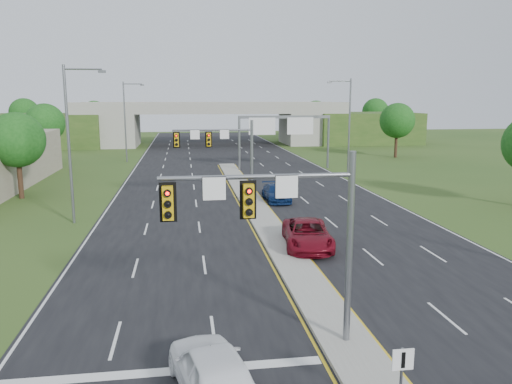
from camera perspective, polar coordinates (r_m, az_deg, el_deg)
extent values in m
plane|color=#2D4B1A|center=(19.13, 10.24, -16.71)|extent=(240.00, 240.00, 0.00)
cube|color=black|center=(52.11, -1.98, 0.98)|extent=(24.00, 160.00, 0.02)
cube|color=gray|center=(40.40, -0.09, -1.71)|extent=(2.00, 54.00, 0.16)
cube|color=gold|center=(40.27, -1.71, -1.86)|extent=(0.12, 54.00, 0.01)
cube|color=gold|center=(40.59, 1.52, -1.76)|extent=(0.12, 54.00, 0.01)
cube|color=silver|center=(52.17, -14.97, 0.65)|extent=(0.12, 160.00, 0.01)
cube|color=silver|center=(54.66, 10.42, 1.28)|extent=(0.12, 160.00, 0.01)
cube|color=silver|center=(17.42, -10.63, -19.56)|extent=(10.50, 0.50, 0.01)
cylinder|color=slate|center=(17.81, 10.61, -6.65)|extent=(0.24, 0.24, 7.00)
cylinder|color=slate|center=(16.44, 0.15, 1.76)|extent=(6.50, 0.16, 0.16)
cube|color=gold|center=(16.28, -0.86, -1.00)|extent=(0.35, 0.25, 1.10)
cube|color=gold|center=(16.16, -10.04, -1.26)|extent=(0.35, 0.25, 1.10)
cube|color=black|center=(16.42, -0.92, -0.91)|extent=(0.55, 0.04, 1.30)
cube|color=black|center=(16.30, -10.02, -1.16)|extent=(0.55, 0.04, 1.30)
sphere|color=#FF0C05|center=(16.09, -0.80, 0.12)|extent=(0.20, 0.20, 0.20)
sphere|color=#FF0C05|center=(15.97, -10.09, -0.12)|extent=(0.20, 0.20, 0.20)
cube|color=white|center=(16.25, -4.80, 0.37)|extent=(0.75, 0.04, 0.75)
cube|color=white|center=(16.57, 3.53, 0.59)|extent=(0.75, 0.04, 0.75)
cylinder|color=slate|center=(41.78, -0.48, 3.43)|extent=(0.24, 0.24, 7.00)
cylinder|color=slate|center=(41.21, -5.01, 7.06)|extent=(6.50, 0.16, 0.16)
cube|color=gold|center=(41.00, -5.42, 5.99)|extent=(0.35, 0.25, 1.10)
cube|color=gold|center=(40.95, -9.08, 5.90)|extent=(0.35, 0.25, 1.10)
cube|color=black|center=(41.14, -5.43, 6.00)|extent=(0.55, 0.04, 1.30)
cube|color=black|center=(41.09, -9.08, 5.91)|extent=(0.55, 0.04, 1.30)
sphere|color=#FF0C05|center=(40.84, -5.42, 6.46)|extent=(0.20, 0.20, 0.20)
sphere|color=#FF0C05|center=(40.79, -9.09, 6.37)|extent=(0.20, 0.20, 0.20)
cube|color=white|center=(41.08, -6.99, 6.52)|extent=(0.75, 0.04, 0.75)
cube|color=white|center=(41.20, -3.63, 6.59)|extent=(0.75, 0.04, 0.75)
cube|color=white|center=(14.53, 16.45, -17.90)|extent=(0.60, 0.04, 0.60)
cube|color=black|center=(14.50, 16.50, -17.95)|extent=(0.10, 0.02, 0.45)
cylinder|color=slate|center=(61.69, -1.92, 5.57)|extent=(0.28, 0.28, 6.60)
cylinder|color=slate|center=(63.93, 8.25, 5.64)|extent=(0.28, 0.28, 6.60)
cube|color=slate|center=(62.37, 3.29, 8.56)|extent=(11.50, 0.35, 0.35)
cube|color=#0D5F28|center=(61.71, 0.70, 7.53)|extent=(3.20, 0.08, 2.00)
cube|color=#0D5F28|center=(62.64, 5.08, 7.54)|extent=(3.20, 0.08, 2.00)
cube|color=silver|center=(61.66, 0.71, 7.53)|extent=(3.30, 0.03, 2.10)
cube|color=silver|center=(62.59, 5.09, 7.53)|extent=(3.30, 0.03, 2.10)
cube|color=gray|center=(96.90, -15.13, 6.87)|extent=(6.00, 12.00, 6.00)
cube|color=gray|center=(98.86, 4.99, 7.26)|extent=(6.00, 12.00, 6.00)
cube|color=#2D4B1A|center=(99.27, -22.65, 6.50)|extent=(20.00, 14.00, 6.00)
cube|color=#2D4B1A|center=(102.62, 12.13, 7.19)|extent=(20.00, 14.00, 6.00)
cube|color=gray|center=(96.25, -5.01, 9.32)|extent=(50.00, 12.00, 1.20)
cube|color=gray|center=(90.45, -4.80, 9.90)|extent=(50.00, 0.40, 0.90)
cube|color=gray|center=(102.03, -5.21, 9.98)|extent=(50.00, 0.40, 0.90)
cylinder|color=slate|center=(37.05, -20.60, 4.95)|extent=(0.20, 0.20, 11.00)
cylinder|color=slate|center=(36.72, -19.19, 13.13)|extent=(2.50, 0.12, 0.12)
cube|color=slate|center=(36.51, -17.20, 13.02)|extent=(0.50, 0.25, 0.18)
cylinder|color=slate|center=(71.57, -14.74, 7.69)|extent=(0.20, 0.20, 11.00)
cylinder|color=slate|center=(71.40, -13.92, 11.90)|extent=(2.50, 0.12, 0.12)
cube|color=slate|center=(71.29, -12.89, 11.83)|extent=(0.50, 0.25, 0.18)
cylinder|color=slate|center=(59.33, 10.61, 7.32)|extent=(0.20, 0.20, 11.00)
cylinder|color=slate|center=(58.88, 9.61, 12.40)|extent=(2.50, 0.12, 0.12)
cube|color=slate|center=(58.51, 8.41, 12.30)|extent=(0.50, 0.25, 0.18)
cylinder|color=#382316|center=(48.72, -25.37, 1.65)|extent=(0.44, 0.44, 4.00)
sphere|color=#144813|center=(48.38, -25.67, 5.40)|extent=(4.80, 4.80, 4.80)
cylinder|color=#382316|center=(73.70, -22.77, 4.66)|extent=(0.44, 0.44, 4.25)
sphere|color=#144813|center=(73.47, -22.96, 7.29)|extent=(5.20, 5.20, 5.20)
cylinder|color=#382316|center=(78.07, 15.71, 5.38)|extent=(0.44, 0.44, 4.25)
sphere|color=#144813|center=(77.86, 15.83, 7.87)|extent=(5.20, 5.20, 5.20)
cylinder|color=#382316|center=(114.91, -24.81, 6.42)|extent=(0.44, 0.44, 4.50)
sphere|color=#144813|center=(114.76, -24.95, 8.21)|extent=(6.00, 6.00, 6.00)
cylinder|color=#382316|center=(111.78, -17.87, 6.73)|extent=(0.44, 0.44, 4.25)
sphere|color=#144813|center=(111.63, -17.97, 8.47)|extent=(5.60, 5.60, 5.60)
cylinder|color=#382316|center=(114.18, 6.81, 7.23)|extent=(0.44, 0.44, 4.25)
sphere|color=#144813|center=(114.03, 6.85, 8.94)|extent=(5.60, 5.60, 5.60)
cylinder|color=#382316|center=(118.58, 13.41, 7.21)|extent=(0.44, 0.44, 4.50)
sphere|color=#144813|center=(118.43, 13.49, 8.94)|extent=(6.00, 6.00, 6.00)
imported|color=white|center=(15.55, -4.89, -19.77)|extent=(2.96, 5.31, 1.71)
imported|color=maroon|center=(29.81, 5.88, -4.82)|extent=(3.36, 6.07, 1.61)
imported|color=#0D2351|center=(43.07, 2.33, -0.09)|extent=(2.05, 4.90, 1.42)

